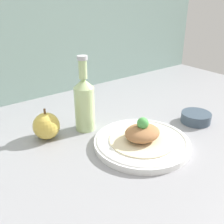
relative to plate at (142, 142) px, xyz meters
The scene contains 6 objects.
ground_plane 5.82cm from the plate, 132.05° to the left, with size 180.00×110.00×4.00cm, color gray.
plate is the anchor object (origin of this frame).
plated_food 2.87cm from the plate, 135.00° to the left, with size 19.63×19.63×7.50cm.
cider_bottle 22.57cm from the plate, 111.86° to the left, with size 6.56×6.56×24.85cm.
apple 29.99cm from the plate, 133.74° to the left, with size 8.43×8.43×10.05cm.
dipping_bowl 26.03cm from the plate, ahead, with size 10.34×10.34×3.52cm.
Camera 1 is at (-44.70, -51.97, 42.52)cm, focal length 42.00 mm.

